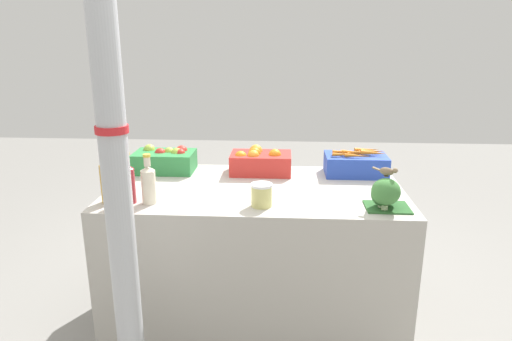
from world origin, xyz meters
TOP-DOWN VIEW (x-y plane):
  - ground_plane at (0.00, 0.00)m, footprint 10.00×10.00m
  - market_table at (0.00, 0.00)m, footprint 1.68×0.91m
  - support_pole at (-0.51, -0.79)m, footprint 0.13×0.13m
  - apple_crate at (-0.60, 0.29)m, footprint 0.38×0.25m
  - orange_crate at (0.01, 0.29)m, footprint 0.38×0.25m
  - carrot_crate at (0.61, 0.29)m, footprint 0.38×0.25m
  - broccoli_pile at (0.67, -0.31)m, footprint 0.22×0.20m
  - juice_bottle_amber at (-0.75, -0.29)m, footprint 0.07×0.07m
  - juice_bottle_ruby at (-0.64, -0.29)m, footprint 0.07×0.07m
  - juice_bottle_cloudy at (-0.54, -0.29)m, footprint 0.08×0.08m
  - pickle_jar at (0.05, -0.30)m, footprint 0.11×0.11m
  - sparrow_bird at (0.67, -0.30)m, footprint 0.12×0.09m

SIDE VIEW (x-z plane):
  - ground_plane at x=0.00m, z-range 0.00..0.00m
  - market_table at x=0.00m, z-range 0.00..0.86m
  - pickle_jar at x=0.05m, z-range 0.86..0.98m
  - carrot_crate at x=0.61m, z-range 0.85..1.01m
  - apple_crate at x=-0.60m, z-range 0.85..1.01m
  - orange_crate at x=0.01m, z-range 0.85..1.02m
  - broccoli_pile at x=0.67m, z-range 0.86..1.03m
  - juice_bottle_cloudy at x=-0.54m, z-range 0.84..1.10m
  - juice_bottle_ruby at x=-0.64m, z-range 0.84..1.11m
  - juice_bottle_amber at x=-0.75m, z-range 0.84..1.12m
  - sparrow_bird at x=0.67m, z-range 1.03..1.08m
  - support_pole at x=-0.51m, z-range 0.00..2.60m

